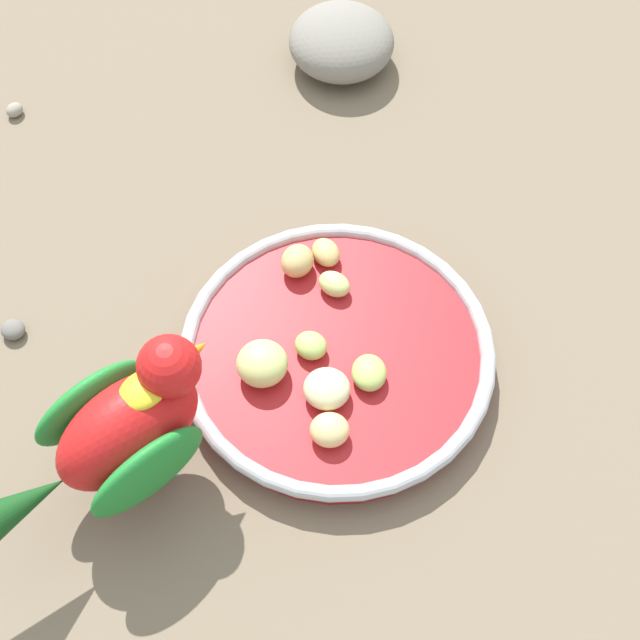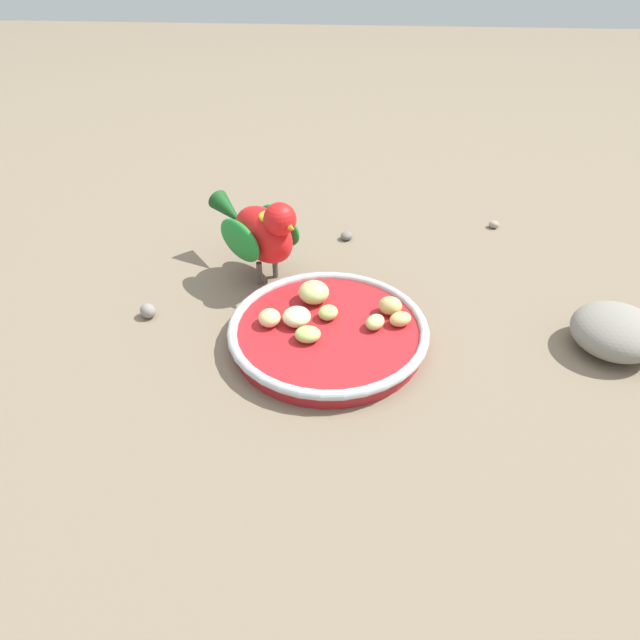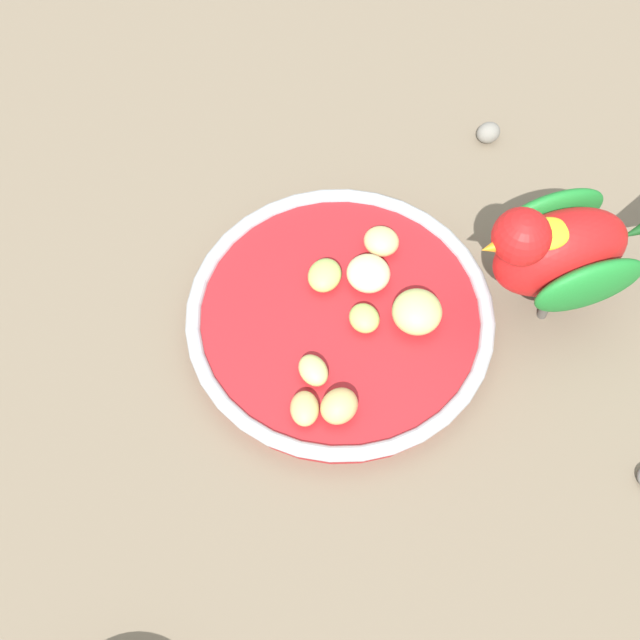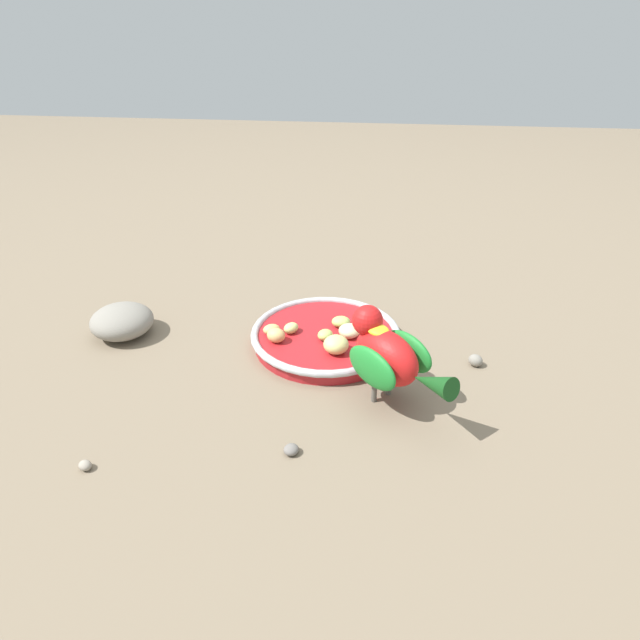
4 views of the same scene
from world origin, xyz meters
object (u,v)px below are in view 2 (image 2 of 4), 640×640
(apple_piece_1, at_px, (389,306))
(apple_piece_5, at_px, (307,334))
(apple_piece_4, at_px, (296,317))
(feeding_bowl, at_px, (327,332))
(apple_piece_6, at_px, (400,319))
(rock_large, at_px, (615,331))
(apple_piece_2, at_px, (313,292))
(apple_piece_3, at_px, (269,318))
(apple_piece_7, at_px, (374,322))
(pebble_2, at_px, (346,236))
(parrot, at_px, (261,231))
(pebble_0, at_px, (147,311))
(pebble_1, at_px, (493,224))
(apple_piece_0, at_px, (327,315))

(apple_piece_1, height_order, apple_piece_5, apple_piece_1)
(apple_piece_1, distance_m, apple_piece_4, 0.11)
(feeding_bowl, distance_m, apple_piece_6, 0.09)
(apple_piece_5, relative_size, rock_large, 0.30)
(apple_piece_1, distance_m, apple_piece_5, 0.11)
(apple_piece_2, distance_m, apple_piece_6, 0.11)
(apple_piece_3, height_order, apple_piece_5, apple_piece_3)
(apple_piece_5, xyz_separation_m, apple_piece_7, (0.08, 0.03, -0.00))
(apple_piece_6, relative_size, pebble_2, 1.40)
(apple_piece_1, distance_m, parrot, 0.20)
(apple_piece_5, height_order, pebble_0, apple_piece_5)
(pebble_2, bearing_deg, feeding_bowl, -92.98)
(apple_piece_4, relative_size, pebble_1, 2.09)
(pebble_0, bearing_deg, pebble_1, 29.95)
(apple_piece_0, bearing_deg, pebble_0, 175.49)
(apple_piece_4, xyz_separation_m, apple_piece_5, (0.02, -0.03, -0.00))
(apple_piece_3, xyz_separation_m, pebble_0, (-0.16, 0.03, -0.02))
(apple_piece_0, xyz_separation_m, rock_large, (0.33, -0.00, -0.00))
(apple_piece_2, height_order, apple_piece_4, apple_piece_2)
(apple_piece_6, height_order, parrot, parrot)
(apple_piece_1, bearing_deg, apple_piece_2, 168.69)
(apple_piece_3, xyz_separation_m, apple_piece_4, (0.03, 0.00, 0.00))
(apple_piece_1, xyz_separation_m, pebble_1, (0.17, 0.27, -0.03))
(apple_piece_6, bearing_deg, pebble_1, 61.18)
(feeding_bowl, bearing_deg, apple_piece_3, 178.34)
(apple_piece_5, bearing_deg, pebble_1, 51.03)
(apple_piece_3, height_order, parrot, parrot)
(apple_piece_2, height_order, pebble_0, apple_piece_2)
(feeding_bowl, relative_size, apple_piece_0, 9.52)
(feeding_bowl, relative_size, apple_piece_3, 8.43)
(parrot, xyz_separation_m, rock_large, (0.43, -0.12, -0.05))
(apple_piece_3, bearing_deg, apple_piece_2, 46.89)
(apple_piece_5, bearing_deg, apple_piece_6, 19.25)
(feeding_bowl, height_order, apple_piece_3, apple_piece_3)
(apple_piece_4, relative_size, parrot, 0.23)
(parrot, height_order, pebble_1, parrot)
(rock_large, bearing_deg, apple_piece_6, 179.66)
(apple_piece_0, xyz_separation_m, apple_piece_6, (0.09, -0.00, -0.00))
(pebble_0, bearing_deg, apple_piece_0, -4.51)
(apple_piece_2, xyz_separation_m, pebble_1, (0.27, 0.26, -0.03))
(apple_piece_2, bearing_deg, feeding_bowl, -68.19)
(apple_piece_4, height_order, apple_piece_5, apple_piece_4)
(feeding_bowl, xyz_separation_m, pebble_1, (0.25, 0.31, -0.01))
(parrot, bearing_deg, apple_piece_3, -32.84)
(apple_piece_1, relative_size, apple_piece_4, 0.85)
(apple_piece_5, distance_m, pebble_0, 0.22)
(apple_piece_3, height_order, pebble_0, apple_piece_3)
(apple_piece_0, height_order, apple_piece_1, apple_piece_1)
(parrot, distance_m, rock_large, 0.45)
(pebble_1, bearing_deg, apple_piece_5, -128.97)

